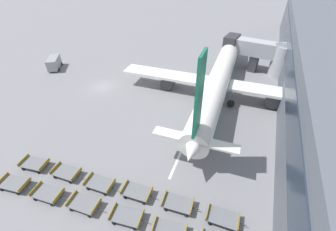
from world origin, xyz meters
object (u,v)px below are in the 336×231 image
service_van (54,63)px  baggage_dolly_row_near_col_b (48,193)px  baggage_dolly_row_near_col_d (127,216)px  baggage_dolly_row_mid_a_col_a (34,164)px  baggage_dolly_row_near_col_e (169,231)px  baggage_dolly_row_near_col_a (14,183)px  airplane (220,78)px  baggage_dolly_row_mid_a_col_d (137,192)px  baggage_dolly_row_mid_a_col_f (223,217)px  baggage_dolly_row_mid_a_col_b (66,172)px  baggage_dolly_row_near_col_c (84,204)px  baggage_dolly_row_mid_a_col_e (178,203)px  baggage_dolly_row_mid_a_col_c (100,183)px

service_van → baggage_dolly_row_near_col_b: (22.71, -24.19, -0.79)m
baggage_dolly_row_near_col_d → baggage_dolly_row_mid_a_col_a: same height
baggage_dolly_row_near_col_e → baggage_dolly_row_mid_a_col_a: (-17.43, 1.21, 0.00)m
baggage_dolly_row_near_col_a → baggage_dolly_row_near_col_b: bearing=5.9°
airplane → service_van: bearing=-175.9°
baggage_dolly_row_near_col_b → baggage_dolly_row_mid_a_col_a: (-4.51, 2.42, 0.00)m
baggage_dolly_row_mid_a_col_a → baggage_dolly_row_mid_a_col_d: 12.91m
baggage_dolly_row_mid_a_col_a → baggage_dolly_row_mid_a_col_f: 21.62m
baggage_dolly_row_near_col_d → baggage_dolly_row_mid_a_col_b: bearing=168.1°
baggage_dolly_row_near_col_b → baggage_dolly_row_mid_a_col_f: bearing=13.9°
baggage_dolly_row_near_col_c → baggage_dolly_row_mid_a_col_e: bearing=22.6°
baggage_dolly_row_near_col_c → baggage_dolly_row_mid_a_col_c: bearing=90.4°
baggage_dolly_row_near_col_a → baggage_dolly_row_mid_a_col_b: 5.24m
baggage_dolly_row_mid_a_col_a → baggage_dolly_row_mid_a_col_f: (21.55, 1.80, 0.00)m
baggage_dolly_row_near_col_c → baggage_dolly_row_near_col_d: (4.53, 0.50, 0.00)m
baggage_dolly_row_near_col_b → baggage_dolly_row_mid_a_col_a: 5.12m
baggage_dolly_row_mid_a_col_c → baggage_dolly_row_mid_a_col_f: (12.86, 1.19, 0.00)m
baggage_dolly_row_mid_a_col_b → baggage_dolly_row_mid_a_col_f: 17.27m
baggage_dolly_row_near_col_e → baggage_dolly_row_mid_a_col_b: size_ratio=1.01×
service_van → baggage_dolly_row_near_col_c: 35.88m
baggage_dolly_row_near_col_a → baggage_dolly_row_mid_a_col_f: (21.30, 4.66, 0.00)m
baggage_dolly_row_near_col_b → baggage_dolly_row_near_col_c: bearing=6.5°
baggage_dolly_row_near_col_c → baggage_dolly_row_mid_a_col_b: bearing=151.6°
baggage_dolly_row_near_col_d → baggage_dolly_row_near_col_a: bearing=-173.8°
baggage_dolly_row_near_col_c → baggage_dolly_row_mid_a_col_c: size_ratio=1.00×
baggage_dolly_row_mid_a_col_c → baggage_dolly_row_mid_a_col_b: bearing=-177.5°
baggage_dolly_row_near_col_d → baggage_dolly_row_near_col_e: (4.19, 0.25, 0.00)m
baggage_dolly_row_near_col_d → baggage_dolly_row_mid_a_col_a: (-13.24, 1.45, 0.00)m
baggage_dolly_row_near_col_d → baggage_dolly_row_near_col_e: size_ratio=1.00×
baggage_dolly_row_near_col_a → baggage_dolly_row_mid_a_col_c: same height
baggage_dolly_row_near_col_c → baggage_dolly_row_mid_a_col_a: same height
baggage_dolly_row_mid_a_col_d → baggage_dolly_row_near_col_e: bearing=-27.8°
airplane → baggage_dolly_row_mid_a_col_f: bearing=-76.6°
baggage_dolly_row_near_col_c → baggage_dolly_row_near_col_e: bearing=4.9°
service_van → baggage_dolly_row_near_col_e: bearing=-32.8°
baggage_dolly_row_near_col_a → baggage_dolly_row_mid_a_col_c: (8.44, 3.47, 0.00)m
baggage_dolly_row_near_col_d → baggage_dolly_row_mid_a_col_c: same height
service_van → baggage_dolly_row_mid_a_col_c: service_van is taller
baggage_dolly_row_near_col_c → baggage_dolly_row_mid_a_col_b: size_ratio=1.00×
baggage_dolly_row_near_col_a → baggage_dolly_row_mid_a_col_e: size_ratio=1.01×
service_van → baggage_dolly_row_near_col_b: size_ratio=1.35×
baggage_dolly_row_near_col_b → baggage_dolly_row_mid_a_col_e: (12.69, 4.00, 0.00)m
baggage_dolly_row_mid_a_col_e → service_van: bearing=150.3°
baggage_dolly_row_mid_a_col_d → baggage_dolly_row_near_col_a: bearing=-162.1°
baggage_dolly_row_mid_a_col_b → baggage_dolly_row_mid_a_col_d: same height
baggage_dolly_row_near_col_b → baggage_dolly_row_mid_a_col_e: same height
baggage_dolly_row_near_col_c → baggage_dolly_row_near_col_d: same height
airplane → baggage_dolly_row_mid_a_col_f: (5.36, -22.44, -2.79)m
service_van → baggage_dolly_row_near_col_c: size_ratio=1.35×
baggage_dolly_row_mid_a_col_a → baggage_dolly_row_mid_a_col_d: bearing=5.4°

